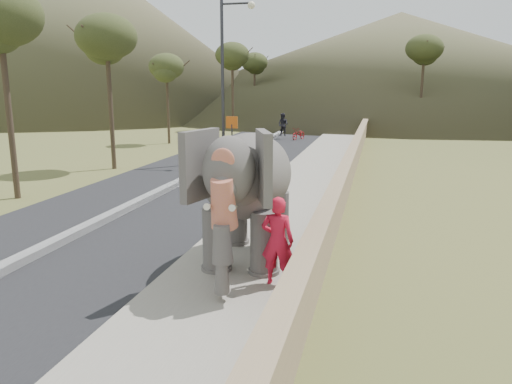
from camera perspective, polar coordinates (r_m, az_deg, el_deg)
ground at (r=9.43m, az=-4.73°, el=-13.11°), size 160.00×160.00×0.00m
road at (r=20.07m, az=-9.22°, el=0.60°), size 7.00×120.00×0.03m
median at (r=20.05m, az=-9.23°, el=0.87°), size 0.35×120.00×0.22m
walkway at (r=18.70m, az=5.03°, el=0.04°), size 3.00×120.00×0.15m
parapet at (r=18.43m, az=10.13°, el=1.22°), size 0.30×120.00×1.10m
lamppost at (r=25.60m, az=-3.18°, el=14.18°), size 1.76×0.36×8.00m
signboard at (r=25.53m, az=-2.77°, el=6.94°), size 0.60×0.08×2.40m
hill_left at (r=75.41m, az=-19.83°, el=16.95°), size 60.00×60.00×22.00m
hill_far at (r=78.15m, az=15.98°, el=14.06°), size 80.00×80.00×14.00m
elephant_and_man at (r=11.12m, az=-0.81°, el=-0.21°), size 2.42×4.22×2.98m
motorcyclist at (r=36.61m, az=4.00°, el=7.17°), size 2.21×1.74×1.91m
trees at (r=36.48m, az=12.29°, el=11.50°), size 48.26×41.34×8.32m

